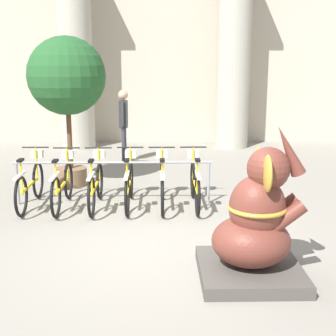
# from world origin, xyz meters

# --- Properties ---
(ground_plane) EXTENTS (60.00, 60.00, 0.00)m
(ground_plane) POSITION_xyz_m (0.00, 0.00, 0.00)
(ground_plane) COLOR gray
(building_facade) EXTENTS (20.00, 0.20, 6.00)m
(building_facade) POSITION_xyz_m (0.00, 8.60, 3.00)
(building_facade) COLOR #BCB29E
(building_facade) RESTS_ON ground_plane
(column_left) EXTENTS (1.20, 1.20, 5.16)m
(column_left) POSITION_xyz_m (-2.24, 7.60, 2.62)
(column_left) COLOR #ADA899
(column_left) RESTS_ON ground_plane
(column_right) EXTENTS (1.20, 1.20, 5.16)m
(column_right) POSITION_xyz_m (2.24, 7.60, 2.62)
(column_right) COLOR #ADA899
(column_right) RESTS_ON ground_plane
(bike_rack) EXTENTS (3.46, 0.05, 0.77)m
(bike_rack) POSITION_xyz_m (-0.70, 1.95, 0.60)
(bike_rack) COLOR gray
(bike_rack) RESTS_ON ground_plane
(bicycle_0) EXTENTS (0.48, 1.77, 0.97)m
(bicycle_0) POSITION_xyz_m (-2.13, 1.87, 0.40)
(bicycle_0) COLOR black
(bicycle_0) RESTS_ON ground_plane
(bicycle_1) EXTENTS (0.48, 1.77, 0.97)m
(bicycle_1) POSITION_xyz_m (-1.56, 1.81, 0.40)
(bicycle_1) COLOR black
(bicycle_1) RESTS_ON ground_plane
(bicycle_2) EXTENTS (0.48, 1.77, 0.97)m
(bicycle_2) POSITION_xyz_m (-0.99, 1.81, 0.40)
(bicycle_2) COLOR black
(bicycle_2) RESTS_ON ground_plane
(bicycle_3) EXTENTS (0.48, 1.77, 0.97)m
(bicycle_3) POSITION_xyz_m (-0.41, 1.84, 0.40)
(bicycle_3) COLOR black
(bicycle_3) RESTS_ON ground_plane
(bicycle_4) EXTENTS (0.48, 1.77, 0.97)m
(bicycle_4) POSITION_xyz_m (0.16, 1.83, 0.40)
(bicycle_4) COLOR black
(bicycle_4) RESTS_ON ground_plane
(bicycle_5) EXTENTS (0.48, 1.77, 0.97)m
(bicycle_5) POSITION_xyz_m (0.73, 1.84, 0.40)
(bicycle_5) COLOR black
(bicycle_5) RESTS_ON ground_plane
(elephant_statue) EXTENTS (1.18, 1.18, 1.82)m
(elephant_statue) POSITION_xyz_m (1.21, -0.97, 0.61)
(elephant_statue) COLOR #4C4742
(elephant_statue) RESTS_ON ground_plane
(person_pedestrian) EXTENTS (0.24, 0.47, 1.79)m
(person_pedestrian) POSITION_xyz_m (-0.76, 5.52, 1.09)
(person_pedestrian) COLOR #383342
(person_pedestrian) RESTS_ON ground_plane
(potted_tree) EXTENTS (1.53, 1.53, 2.96)m
(potted_tree) POSITION_xyz_m (-1.68, 3.26, 2.12)
(potted_tree) COLOR brown
(potted_tree) RESTS_ON ground_plane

